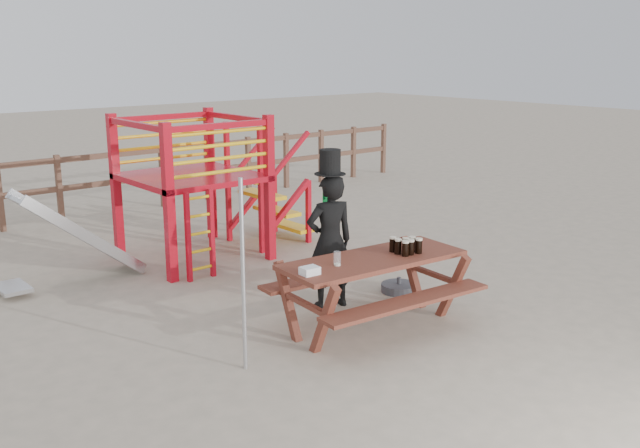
{
  "coord_description": "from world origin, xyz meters",
  "views": [
    {
      "loc": [
        -4.87,
        -5.32,
        3.02
      ],
      "look_at": [
        0.27,
        0.8,
        1.03
      ],
      "focal_mm": 40.0,
      "sensor_mm": 36.0,
      "label": 1
    }
  ],
  "objects": [
    {
      "name": "picnic_table",
      "position": [
        0.31,
        -0.04,
        0.51
      ],
      "size": [
        2.2,
        1.62,
        0.8
      ],
      "rotation": [
        0.0,
        0.0,
        -0.09
      ],
      "color": "brown",
      "rests_on": "ground"
    },
    {
      "name": "playground_fort",
      "position": [
        0.12,
        3.58,
        1.07
      ],
      "size": [
        4.71,
        1.84,
        2.1
      ],
      "color": "#B60C1A",
      "rests_on": "ground"
    },
    {
      "name": "metal_pole",
      "position": [
        -1.35,
        -0.01,
        0.93
      ],
      "size": [
        0.04,
        0.04,
        1.87
      ],
      "primitive_type": "cylinder",
      "color": "#B2B2B7",
      "rests_on": "ground"
    },
    {
      "name": "stout_pints",
      "position": [
        0.7,
        -0.16,
        0.89
      ],
      "size": [
        0.27,
        0.31,
        0.17
      ],
      "color": "black",
      "rests_on": "picnic_table"
    },
    {
      "name": "paper_bag",
      "position": [
        -0.59,
        -0.06,
        0.84
      ],
      "size": [
        0.19,
        0.15,
        0.08
      ],
      "primitive_type": "cube",
      "rotation": [
        0.0,
        0.0,
        -0.07
      ],
      "color": "white",
      "rests_on": "picnic_table"
    },
    {
      "name": "parasol_base",
      "position": [
        1.39,
        0.59,
        0.05
      ],
      "size": [
        0.45,
        0.45,
        0.19
      ],
      "color": "#3C3C41",
      "rests_on": "ground"
    },
    {
      "name": "ground",
      "position": [
        0.0,
        0.0,
        0.0
      ],
      "size": [
        60.0,
        60.0,
        0.0
      ],
      "primitive_type": "plane",
      "color": "tan",
      "rests_on": "ground"
    },
    {
      "name": "man_with_hat",
      "position": [
        0.39,
        0.77,
        0.85
      ],
      "size": [
        0.67,
        0.53,
        1.89
      ],
      "rotation": [
        0.0,
        0.0,
        2.87
      ],
      "color": "black",
      "rests_on": "ground"
    },
    {
      "name": "empty_glasses",
      "position": [
        -0.18,
        -0.01,
        0.87
      ],
      "size": [
        0.08,
        0.08,
        0.15
      ],
      "color": "silver",
      "rests_on": "picnic_table"
    },
    {
      "name": "back_fence",
      "position": [
        0.0,
        7.0,
        0.74
      ],
      "size": [
        15.09,
        0.09,
        1.2
      ],
      "color": "brown",
      "rests_on": "ground"
    }
  ]
}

